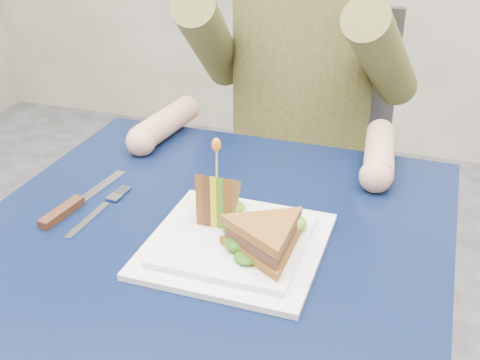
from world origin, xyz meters
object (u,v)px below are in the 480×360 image
at_px(fork, 98,212).
at_px(sandwich_upright, 217,198).
at_px(sandwich_flat, 266,238).
at_px(knife, 70,207).
at_px(diner, 303,28).
at_px(chair, 306,156).
at_px(table, 210,270).
at_px(plate, 236,243).

bearing_deg(fork, sandwich_upright, 6.37).
bearing_deg(sandwich_flat, knife, 173.58).
bearing_deg(diner, sandwich_flat, -80.27).
bearing_deg(knife, sandwich_flat, -6.42).
height_order(diner, fork, diner).
height_order(fork, knife, knife).
xyz_separation_m(chair, sandwich_flat, (0.11, -0.77, 0.23)).
height_order(table, sandwich_flat, sandwich_flat).
xyz_separation_m(plate, sandwich_upright, (-0.05, 0.04, 0.05)).
height_order(chair, diner, diner).
xyz_separation_m(sandwich_upright, knife, (-0.26, -0.03, -0.05)).
relative_size(diner, sandwich_flat, 3.79).
bearing_deg(fork, plate, -4.99).
xyz_separation_m(diner, sandwich_flat, (0.11, -0.66, -0.14)).
xyz_separation_m(chair, sandwich_upright, (0.01, -0.70, 0.24)).
xyz_separation_m(sandwich_flat, knife, (-0.36, 0.04, -0.04)).
relative_size(table, fork, 4.18).
bearing_deg(sandwich_upright, knife, -173.32).
distance_m(plate, sandwich_upright, 0.08).
bearing_deg(diner, knife, -111.62).
height_order(chair, plate, chair).
distance_m(sandwich_upright, fork, 0.21).
distance_m(diner, fork, 0.66).
height_order(sandwich_upright, fork, sandwich_upright).
relative_size(chair, diner, 1.25).
xyz_separation_m(table, sandwich_upright, (0.01, 0.01, 0.13)).
bearing_deg(diner, table, -90.00).
height_order(plate, fork, plate).
bearing_deg(knife, fork, 7.98).
xyz_separation_m(table, knife, (-0.24, -0.02, 0.09)).
xyz_separation_m(plate, knife, (-0.30, 0.02, -0.00)).
bearing_deg(diner, chair, 90.00).
bearing_deg(chair, table, -90.00).
height_order(table, fork, fork).
height_order(table, chair, chair).
bearing_deg(knife, sandwich_upright, 6.68).
xyz_separation_m(chair, diner, (-0.00, -0.11, 0.37)).
height_order(table, plate, plate).
height_order(diner, sandwich_upright, diner).
height_order(table, diner, diner).
bearing_deg(chair, knife, -108.53).
relative_size(diner, sandwich_upright, 5.87).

